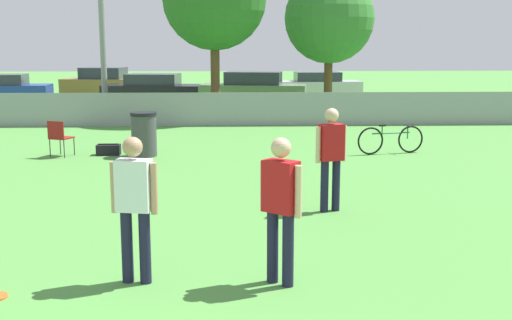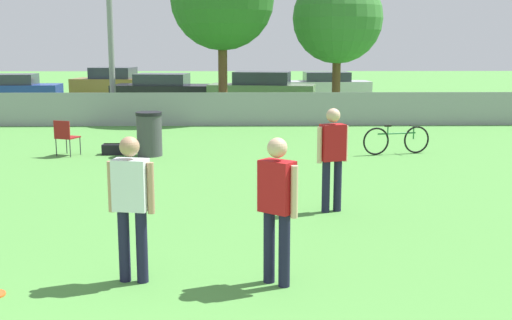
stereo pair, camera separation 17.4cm
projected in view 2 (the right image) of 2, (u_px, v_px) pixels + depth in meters
fence_backline at (197, 109)px, 21.08m from camera, size 27.61×0.07×1.21m
tree_far_right at (338, 19)px, 24.30m from camera, size 3.42×3.42×5.33m
player_defender_red at (332, 152)px, 10.23m from camera, size 0.52×0.34×1.68m
player_receiver_white at (131, 199)px, 7.18m from camera, size 0.53×0.29×1.68m
player_thrower_red at (277, 201)px, 7.10m from camera, size 0.44×0.41×1.68m
folding_chair_sideline at (66, 135)px, 15.43m from camera, size 0.58×0.58×0.87m
bicycle_sideline at (397, 140)px, 15.72m from camera, size 1.73×0.54×0.73m
trash_bin at (149, 134)px, 15.46m from camera, size 0.63×0.63×1.06m
gear_bag_sideline at (114, 149)px, 15.72m from camera, size 0.56×0.31×0.28m
parked_car_blue at (10, 89)px, 28.99m from camera, size 4.46×1.93×1.32m
parked_car_tan at (113, 83)px, 32.65m from camera, size 4.22×2.34×1.49m
parked_car_dark at (162, 89)px, 28.79m from camera, size 4.53×2.32×1.35m
parked_car_olive at (262, 89)px, 28.01m from camera, size 4.80×2.48×1.47m
parked_car_silver at (327, 85)px, 32.40m from camera, size 4.39×1.84×1.26m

